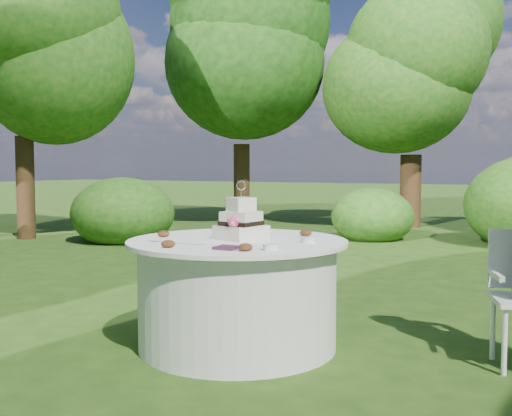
{
  "coord_description": "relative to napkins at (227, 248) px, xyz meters",
  "views": [
    {
      "loc": [
        2.08,
        -3.67,
        1.29
      ],
      "look_at": [
        0.15,
        0.0,
        1.0
      ],
      "focal_mm": 42.0,
      "sensor_mm": 36.0,
      "label": 1
    }
  ],
  "objects": [
    {
      "name": "votives",
      "position": [
        0.04,
        0.51,
        0.01
      ],
      "size": [
        0.91,
        0.95,
        0.04
      ],
      "color": "white",
      "rests_on": "table"
    },
    {
      "name": "petal_cups",
      "position": [
        -0.2,
        0.26,
        0.02
      ],
      "size": [
        0.99,
        1.08,
        0.05
      ],
      "color": "#562D16",
      "rests_on": "table"
    },
    {
      "name": "feather_plume",
      "position": [
        -0.46,
        0.11,
        -0.0
      ],
      "size": [
        0.48,
        0.07,
        0.01
      ],
      "primitive_type": "ellipsoid",
      "color": "white",
      "rests_on": "table"
    },
    {
      "name": "ground",
      "position": [
        -0.18,
        0.45,
        -0.78
      ],
      "size": [
        80.0,
        80.0,
        0.0
      ],
      "primitive_type": "plane",
      "color": "#223E11",
      "rests_on": "ground"
    },
    {
      "name": "table",
      "position": [
        -0.18,
        0.45,
        -0.39
      ],
      "size": [
        1.56,
        1.56,
        0.77
      ],
      "color": "silver",
      "rests_on": "ground"
    },
    {
      "name": "cake",
      "position": [
        -0.17,
        0.48,
        0.1
      ],
      "size": [
        0.38,
        0.38,
        0.42
      ],
      "color": "beige",
      "rests_on": "table"
    },
    {
      "name": "napkins",
      "position": [
        0.0,
        0.0,
        0.0
      ],
      "size": [
        0.14,
        0.14,
        0.02
      ],
      "primitive_type": "cube",
      "color": "#491F38",
      "rests_on": "table"
    }
  ]
}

